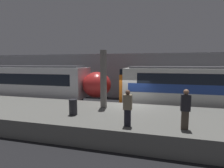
% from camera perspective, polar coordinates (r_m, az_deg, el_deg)
% --- Properties ---
extents(ground_plane, '(120.00, 120.00, 0.00)m').
position_cam_1_polar(ground_plane, '(12.65, 6.05, -10.46)').
color(ground_plane, black).
extents(platform, '(40.00, 5.18, 0.95)m').
position_cam_1_polar(platform, '(10.08, 3.81, -12.16)').
color(platform, slate).
rests_on(platform, ground).
extents(station_rear_barrier, '(50.00, 0.15, 4.76)m').
position_cam_1_polar(station_rear_barrier, '(18.44, 9.12, 2.46)').
color(station_rear_barrier, '#939399').
rests_on(station_rear_barrier, ground).
extents(support_pillar_near, '(0.41, 0.41, 3.60)m').
position_cam_1_polar(support_pillar_near, '(10.93, -2.80, 1.56)').
color(support_pillar_near, slate).
rests_on(support_pillar_near, platform).
extents(train_modern, '(20.21, 2.84, 3.52)m').
position_cam_1_polar(train_modern, '(20.17, -30.61, 0.36)').
color(train_modern, black).
rests_on(train_modern, ground).
extents(person_waiting, '(0.38, 0.24, 1.72)m').
position_cam_1_polar(person_waiting, '(8.04, 22.84, -7.32)').
color(person_waiting, '#473D33').
rests_on(person_waiting, platform).
extents(person_walking, '(0.38, 0.24, 1.64)m').
position_cam_1_polar(person_walking, '(7.82, 5.12, -7.57)').
color(person_walking, black).
rests_on(person_walking, platform).
extents(trash_bin, '(0.44, 0.44, 0.85)m').
position_cam_1_polar(trash_bin, '(9.84, -12.58, -7.33)').
color(trash_bin, '#232328').
rests_on(trash_bin, platform).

